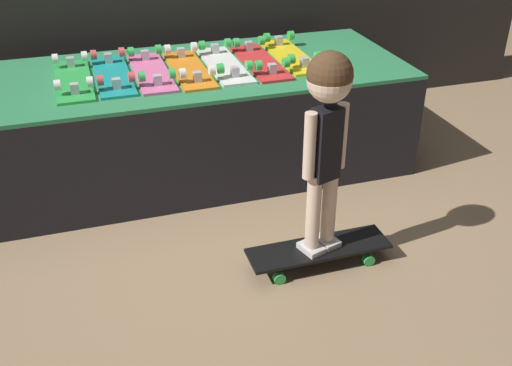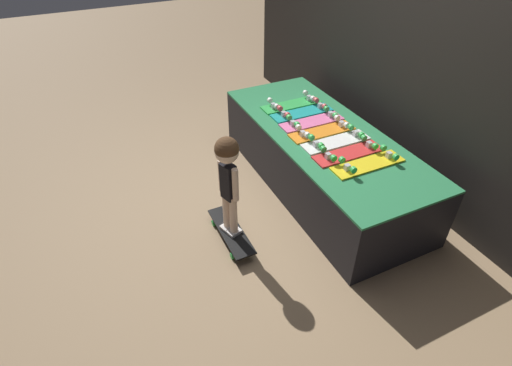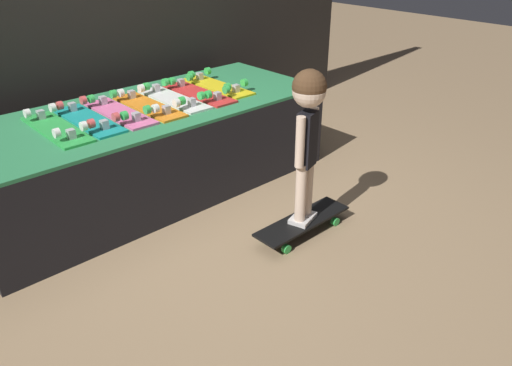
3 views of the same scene
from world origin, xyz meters
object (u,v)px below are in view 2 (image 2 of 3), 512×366
at_px(skateboard_teal_on_rack, 302,112).
at_px(child, 228,169).
at_px(skateboard_orange_on_rack, 322,131).
at_px(skateboard_green_on_rack, 291,104).
at_px(skateboard_red_on_rack, 349,152).
at_px(skateboard_pink_on_rack, 312,121).
at_px(skateboard_on_floor, 231,232).
at_px(skateboard_yellow_on_rack, 368,163).
at_px(skateboard_white_on_rack, 336,141).

xyz_separation_m(skateboard_teal_on_rack, child, (0.73, -1.08, 0.11)).
distance_m(skateboard_orange_on_rack, child, 1.11).
relative_size(skateboard_green_on_rack, skateboard_red_on_rack, 1.00).
distance_m(skateboard_pink_on_rack, child, 1.20).
xyz_separation_m(skateboard_green_on_rack, skateboard_on_floor, (0.93, -1.07, -0.54)).
bearing_deg(skateboard_red_on_rack, skateboard_teal_on_rack, 178.39).
bearing_deg(skateboard_red_on_rack, skateboard_yellow_on_rack, 12.99).
xyz_separation_m(skateboard_red_on_rack, skateboard_yellow_on_rack, (0.20, 0.05, 0.00)).
bearing_deg(skateboard_teal_on_rack, skateboard_orange_on_rack, -3.56).
relative_size(skateboard_teal_on_rack, skateboard_red_on_rack, 1.00).
relative_size(skateboard_green_on_rack, skateboard_teal_on_rack, 1.00).
xyz_separation_m(skateboard_green_on_rack, skateboard_red_on_rack, (1.00, -0.01, 0.00)).
xyz_separation_m(skateboard_pink_on_rack, skateboard_yellow_on_rack, (0.80, 0.03, 0.00)).
relative_size(skateboard_green_on_rack, skateboard_white_on_rack, 1.00).
distance_m(skateboard_orange_on_rack, skateboard_red_on_rack, 0.40).
xyz_separation_m(skateboard_red_on_rack, child, (-0.07, -1.06, 0.11)).
bearing_deg(skateboard_pink_on_rack, skateboard_orange_on_rack, -4.16).
bearing_deg(skateboard_red_on_rack, skateboard_white_on_rack, 176.96).
bearing_deg(skateboard_pink_on_rack, skateboard_on_floor, -63.54).
bearing_deg(skateboard_orange_on_rack, skateboard_teal_on_rack, 176.44).
bearing_deg(skateboard_pink_on_rack, child, -63.54).
bearing_deg(skateboard_green_on_rack, skateboard_yellow_on_rack, 1.53).
bearing_deg(child, skateboard_orange_on_rack, 90.46).
height_order(skateboard_green_on_rack, skateboard_pink_on_rack, same).
bearing_deg(skateboard_pink_on_rack, skateboard_teal_on_rack, 177.04).
distance_m(skateboard_pink_on_rack, skateboard_white_on_rack, 0.40).
xyz_separation_m(skateboard_orange_on_rack, child, (0.33, -1.06, 0.11)).
bearing_deg(skateboard_on_floor, skateboard_yellow_on_rack, 76.51).
xyz_separation_m(skateboard_yellow_on_rack, child, (-0.27, -1.11, 0.11)).
bearing_deg(skateboard_yellow_on_rack, skateboard_orange_on_rack, -175.37).
distance_m(skateboard_white_on_rack, skateboard_red_on_rack, 0.20).
distance_m(skateboard_orange_on_rack, skateboard_yellow_on_rack, 0.60).
xyz_separation_m(skateboard_red_on_rack, skateboard_on_floor, (-0.07, -1.06, -0.54)).
relative_size(skateboard_teal_on_rack, child, 0.70).
height_order(skateboard_white_on_rack, skateboard_yellow_on_rack, same).
height_order(skateboard_green_on_rack, skateboard_teal_on_rack, same).
height_order(skateboard_yellow_on_rack, skateboard_on_floor, skateboard_yellow_on_rack).
bearing_deg(skateboard_pink_on_rack, skateboard_white_on_rack, -0.22).
xyz_separation_m(skateboard_pink_on_rack, skateboard_orange_on_rack, (0.20, -0.01, 0.00)).
bearing_deg(skateboard_green_on_rack, skateboard_pink_on_rack, -0.29).
bearing_deg(skateboard_white_on_rack, skateboard_green_on_rack, 179.75).
bearing_deg(skateboard_white_on_rack, skateboard_red_on_rack, -3.04).
bearing_deg(child, skateboard_red_on_rack, 69.40).
bearing_deg(skateboard_pink_on_rack, skateboard_yellow_on_rack, 2.43).
distance_m(skateboard_teal_on_rack, skateboard_orange_on_rack, 0.40).
xyz_separation_m(skateboard_pink_on_rack, skateboard_white_on_rack, (0.40, -0.00, 0.00)).
bearing_deg(child, skateboard_pink_on_rack, 99.40).
xyz_separation_m(skateboard_green_on_rack, skateboard_pink_on_rack, (0.40, -0.00, 0.00)).
bearing_deg(skateboard_teal_on_rack, skateboard_red_on_rack, -1.61).
distance_m(skateboard_green_on_rack, skateboard_white_on_rack, 0.80).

